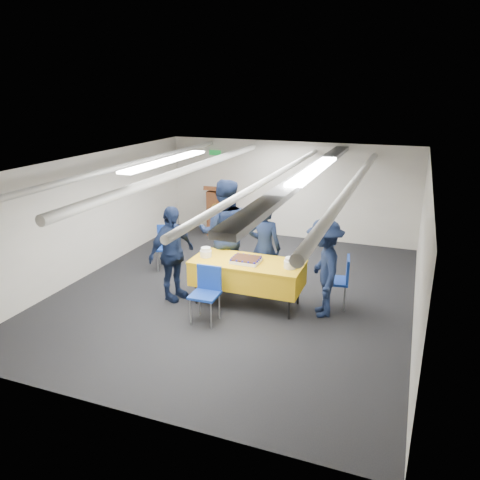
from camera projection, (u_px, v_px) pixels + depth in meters
name	position (u px, v px, depth m)	size (l,w,h in m)	color
ground	(236.00, 291.00, 8.40)	(7.00, 7.00, 0.00)	black
room_shell	(250.00, 188.00, 8.16)	(6.00, 7.00, 2.30)	beige
serving_table	(247.00, 273.00, 7.75)	(1.85, 0.82, 0.77)	black
sheet_cake	(246.00, 260.00, 7.62)	(0.47, 0.37, 0.09)	white
plate_stack_left	(206.00, 252.00, 7.86)	(0.20, 0.20, 0.16)	white
plate_stack_right	(290.00, 263.00, 7.37)	(0.20, 0.20, 0.17)	white
podium	(220.00, 210.00, 11.45)	(0.62, 0.53, 1.25)	brown
chair_near	(207.00, 288.00, 7.24)	(0.43, 0.43, 0.87)	gray
chair_right	(341.00, 277.00, 7.67)	(0.48, 0.48, 0.87)	gray
chair_left	(167.00, 242.00, 9.36)	(0.55, 0.55, 0.87)	gray
sailor_a	(264.00, 248.00, 8.18)	(0.59, 0.39, 1.63)	black
sailor_b	(225.00, 233.00, 8.44)	(0.96, 0.74, 1.97)	black
sailor_c	(172.00, 254.00, 7.88)	(0.96, 0.40, 1.64)	black
sailor_d	(324.00, 268.00, 7.32)	(1.03, 0.59, 1.59)	black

